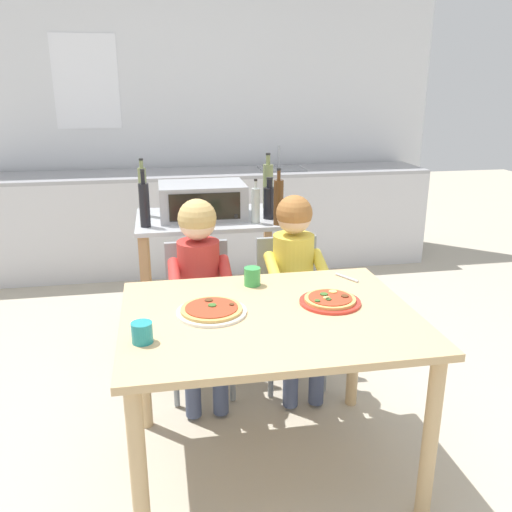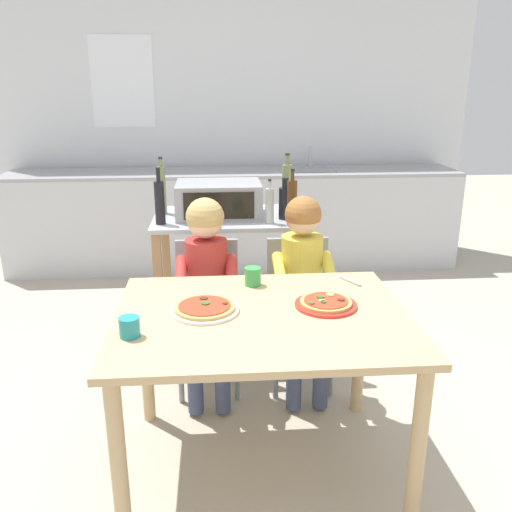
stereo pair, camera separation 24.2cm
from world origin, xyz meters
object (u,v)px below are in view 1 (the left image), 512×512
at_px(child_in_red_shirt, 200,277).
at_px(pizza_plate_white, 212,310).
at_px(bottle_squat_spirits, 278,202).
at_px(bottle_brown_beer, 269,202).
at_px(dining_chair_left, 199,306).
at_px(drinking_cup_green, 252,276).
at_px(dining_chair_right, 290,300).
at_px(bottle_slim_sauce, 143,191).
at_px(serving_spoon, 347,278).
at_px(dining_table, 269,336).
at_px(kitchen_island_cart, 212,260).
at_px(bottle_dark_olive_oil, 268,185).
at_px(bottle_tall_green_wine, 256,205).
at_px(bottle_clear_vinegar, 144,204).
at_px(drinking_cup_teal, 142,333).
at_px(pizza_plate_red_rimmed, 330,300).
at_px(child_in_yellow_shirt, 296,272).

height_order(child_in_red_shirt, pizza_plate_white, child_in_red_shirt).
bearing_deg(bottle_squat_spirits, pizza_plate_white, -117.11).
xyz_separation_m(bottle_brown_beer, dining_chair_left, (-0.47, -0.41, -0.48)).
distance_m(bottle_squat_spirits, drinking_cup_green, 0.76).
relative_size(bottle_squat_spirits, dining_chair_right, 0.41).
relative_size(bottle_slim_sauce, serving_spoon, 2.54).
height_order(bottle_slim_sauce, dining_table, bottle_slim_sauce).
bearing_deg(child_in_red_shirt, drinking_cup_green, -54.55).
distance_m(pizza_plate_white, serving_spoon, 0.74).
bearing_deg(serving_spoon, kitchen_island_cart, 120.38).
xyz_separation_m(kitchen_island_cart, bottle_squat_spirits, (0.37, -0.26, 0.42)).
bearing_deg(child_in_red_shirt, kitchen_island_cart, 78.54).
height_order(bottle_brown_beer, bottle_squat_spirits, bottle_squat_spirits).
bearing_deg(bottle_dark_olive_oil, bottle_tall_green_wine, -111.73).
bearing_deg(bottle_clear_vinegar, bottle_dark_olive_oil, 23.96).
distance_m(bottle_brown_beer, bottle_clear_vinegar, 0.75).
xyz_separation_m(bottle_squat_spirits, child_in_red_shirt, (-0.49, -0.37, -0.29)).
distance_m(drinking_cup_teal, serving_spoon, 1.07).
relative_size(dining_table, pizza_plate_red_rimmed, 4.58).
bearing_deg(child_in_yellow_shirt, dining_chair_right, 90.00).
bearing_deg(dining_chair_left, bottle_tall_green_wine, 40.30).
xyz_separation_m(dining_table, pizza_plate_white, (-0.23, 0.04, 0.12)).
bearing_deg(bottle_tall_green_wine, bottle_dark_olive_oil, 68.27).
distance_m(bottle_dark_olive_oil, child_in_yellow_shirt, 0.88).
bearing_deg(pizza_plate_red_rimmed, drinking_cup_teal, -164.03).
xyz_separation_m(bottle_brown_beer, child_in_yellow_shirt, (0.03, -0.53, -0.27)).
xyz_separation_m(bottle_tall_green_wine, serving_spoon, (0.31, -0.74, -0.21)).
distance_m(bottle_dark_olive_oil, child_in_red_shirt, 1.02).
height_order(child_in_red_shirt, child_in_yellow_shirt, child_in_yellow_shirt).
bearing_deg(bottle_tall_green_wine, child_in_red_shirt, -130.73).
bearing_deg(dining_table, serving_spoon, 36.22).
height_order(dining_chair_left, drinking_cup_teal, drinking_cup_teal).
distance_m(bottle_tall_green_wine, serving_spoon, 0.83).
distance_m(bottle_brown_beer, dining_table, 1.23).
relative_size(bottle_squat_spirits, drinking_cup_green, 3.88).
height_order(kitchen_island_cart, bottle_squat_spirits, bottle_squat_spirits).
xyz_separation_m(bottle_tall_green_wine, drinking_cup_green, (-0.15, -0.74, -0.17)).
xyz_separation_m(bottle_slim_sauce, pizza_plate_white, (0.28, -1.34, -0.25)).
distance_m(kitchen_island_cart, dining_chair_left, 0.54).
bearing_deg(kitchen_island_cart, child_in_red_shirt, -101.46).
relative_size(bottle_clear_vinegar, drinking_cup_teal, 4.28).
relative_size(bottle_dark_olive_oil, serving_spoon, 2.57).
distance_m(bottle_tall_green_wine, drinking_cup_teal, 1.40).
relative_size(bottle_squat_spirits, serving_spoon, 2.36).
bearing_deg(bottle_brown_beer, kitchen_island_cart, 163.09).
distance_m(dining_table, drinking_cup_green, 0.36).
bearing_deg(dining_chair_right, dining_table, -110.17).
height_order(kitchen_island_cart, bottle_brown_beer, bottle_brown_beer).
xyz_separation_m(bottle_slim_sauce, drinking_cup_green, (0.50, -1.05, -0.22)).
relative_size(bottle_clear_vinegar, pizza_plate_red_rimmed, 1.27).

